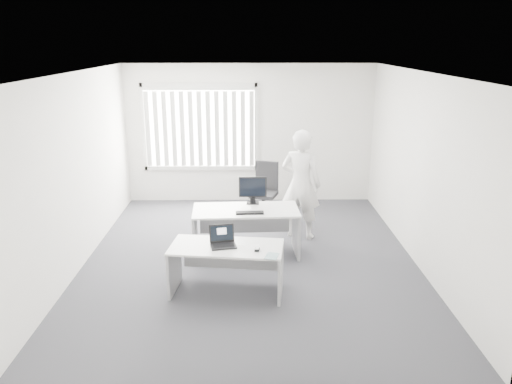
{
  "coord_description": "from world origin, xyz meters",
  "views": [
    {
      "loc": [
        -0.0,
        -7.02,
        3.22
      ],
      "look_at": [
        0.09,
        0.15,
        1.04
      ],
      "focal_mm": 35.0,
      "sensor_mm": 36.0,
      "label": 1
    }
  ],
  "objects_px": {
    "desk_far": "(246,222)",
    "laptop": "(223,238)",
    "desk_near": "(227,259)",
    "person": "(301,184)",
    "monitor": "(253,190)",
    "office_chair": "(264,200)"
  },
  "relations": [
    {
      "from": "desk_far",
      "to": "person",
      "type": "xyz_separation_m",
      "value": [
        0.92,
        0.72,
        0.39
      ]
    },
    {
      "from": "office_chair",
      "to": "monitor",
      "type": "height_order",
      "value": "monitor"
    },
    {
      "from": "desk_near",
      "to": "office_chair",
      "type": "relative_size",
      "value": 1.46
    },
    {
      "from": "desk_near",
      "to": "person",
      "type": "xyz_separation_m",
      "value": [
        1.16,
        1.98,
        0.45
      ]
    },
    {
      "from": "desk_far",
      "to": "person",
      "type": "height_order",
      "value": "person"
    },
    {
      "from": "office_chair",
      "to": "laptop",
      "type": "height_order",
      "value": "office_chair"
    },
    {
      "from": "desk_near",
      "to": "person",
      "type": "distance_m",
      "value": 2.33
    },
    {
      "from": "desk_near",
      "to": "person",
      "type": "height_order",
      "value": "person"
    },
    {
      "from": "desk_near",
      "to": "laptop",
      "type": "relative_size",
      "value": 4.7
    },
    {
      "from": "desk_near",
      "to": "desk_far",
      "type": "bearing_deg",
      "value": 85.97
    },
    {
      "from": "laptop",
      "to": "monitor",
      "type": "distance_m",
      "value": 1.62
    },
    {
      "from": "desk_far",
      "to": "office_chair",
      "type": "bearing_deg",
      "value": 76.06
    },
    {
      "from": "laptop",
      "to": "desk_near",
      "type": "bearing_deg",
      "value": 19.77
    },
    {
      "from": "laptop",
      "to": "person",
      "type": "bearing_deg",
      "value": 47.95
    },
    {
      "from": "desk_far",
      "to": "laptop",
      "type": "height_order",
      "value": "laptop"
    },
    {
      "from": "person",
      "to": "desk_near",
      "type": "bearing_deg",
      "value": 82.85
    },
    {
      "from": "desk_near",
      "to": "laptop",
      "type": "distance_m",
      "value": 0.32
    },
    {
      "from": "desk_near",
      "to": "monitor",
      "type": "bearing_deg",
      "value": 83.98
    },
    {
      "from": "person",
      "to": "laptop",
      "type": "xyz_separation_m",
      "value": [
        -1.2,
        -2.0,
        -0.13
      ]
    },
    {
      "from": "desk_far",
      "to": "office_chair",
      "type": "distance_m",
      "value": 1.77
    },
    {
      "from": "desk_far",
      "to": "laptop",
      "type": "relative_size",
      "value": 5.08
    },
    {
      "from": "office_chair",
      "to": "person",
      "type": "xyz_separation_m",
      "value": [
        0.58,
        -1.01,
        0.6
      ]
    }
  ]
}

